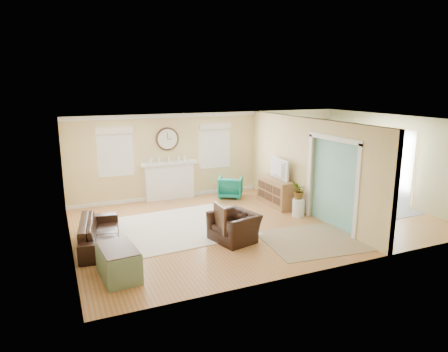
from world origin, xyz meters
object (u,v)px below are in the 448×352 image
Objects in this scene: eames_chair at (234,227)px; credenza at (276,192)px; green_chair at (230,187)px; dining_table at (348,193)px; sofa at (100,233)px.

credenza is (2.26, 1.98, 0.08)m from eames_chair.
credenza is at bearing 155.51° from green_chair.
green_chair is 3.53m from dining_table.
dining_table is (2.02, -0.75, -0.06)m from credenza.
eames_chair is at bearing 106.09° from dining_table.
credenza is 0.74× the size of dining_table.
eames_chair is at bearing -138.82° from credenza.
dining_table is at bearing 176.51° from green_chair.
credenza is at bearing -70.21° from sofa.
dining_table is (2.88, -2.05, 0.01)m from green_chair.
dining_table is at bearing -20.34° from credenza.
dining_table is at bearing 91.17° from eames_chair.
credenza is (5.07, 1.08, 0.10)m from sofa.
green_chair is (4.21, 2.38, 0.03)m from sofa.
sofa is 1.06× the size of dining_table.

